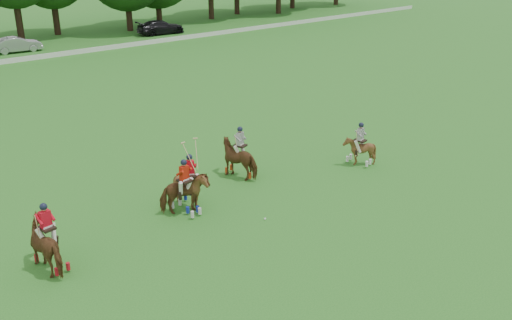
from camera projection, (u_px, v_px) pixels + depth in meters
ground at (281, 240)px, 21.62m from camera, size 180.00×180.00×0.00m
car_mid at (17, 45)px, 54.24m from camera, size 4.54×1.91×1.46m
car_right at (161, 27)px, 63.52m from camera, size 5.48×2.61×1.54m
polo_red_a at (49, 244)px, 19.55m from camera, size 1.38×2.27×2.49m
polo_red_b at (185, 194)px, 23.39m from camera, size 1.86×1.66×2.93m
polo_red_c at (191, 188)px, 23.84m from camera, size 1.98×2.05×2.96m
polo_stripe_a at (240, 158)px, 26.95m from camera, size 1.64×2.31×2.47m
polo_stripe_b at (359, 150)px, 28.29m from camera, size 1.47×1.58×2.20m
polo_ball at (265, 219)px, 23.13m from camera, size 0.09×0.09×0.09m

